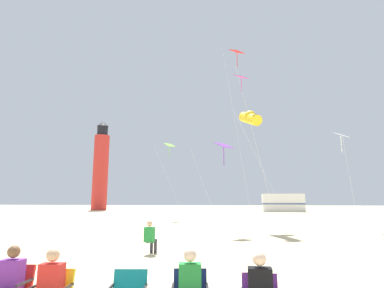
{
  "coord_description": "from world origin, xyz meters",
  "views": [
    {
      "loc": [
        1.37,
        -6.91,
        1.9
      ],
      "look_at": [
        -0.65,
        9.79,
        4.88
      ],
      "focal_mm": 29.46,
      "sensor_mm": 36.0,
      "label": 1
    }
  ],
  "objects_px": {
    "kite_diamond_violet": "(223,148)",
    "lighthouse_distant": "(101,168)",
    "spectator_yellow_chair": "(48,287)",
    "kite_diamond_white": "(341,138)",
    "camp_chair_red": "(13,287)",
    "kite_flyer_standing": "(150,236)",
    "kite_tube_gold": "(250,118)",
    "spectator_red_chair": "(8,282)",
    "kite_diamond_lime": "(170,148)",
    "kite_diamond_scarlet": "(237,59)",
    "spectator_navy_chair": "(190,287)",
    "rv_van_white": "(283,203)",
    "kite_diamond_magenta": "(242,83)"
  },
  "relations": [
    {
      "from": "kite_diamond_violet",
      "to": "lighthouse_distant",
      "type": "height_order",
      "value": "lighthouse_distant"
    },
    {
      "from": "spectator_yellow_chair",
      "to": "kite_diamond_white",
      "type": "relative_size",
      "value": 0.18
    },
    {
      "from": "camp_chair_red",
      "to": "kite_diamond_white",
      "type": "distance_m",
      "value": 20.92
    },
    {
      "from": "kite_flyer_standing",
      "to": "kite_tube_gold",
      "type": "relative_size",
      "value": 0.15
    },
    {
      "from": "spectator_red_chair",
      "to": "kite_flyer_standing",
      "type": "distance_m",
      "value": 6.47
    },
    {
      "from": "kite_diamond_violet",
      "to": "lighthouse_distant",
      "type": "bearing_deg",
      "value": 121.66
    },
    {
      "from": "spectator_red_chair",
      "to": "kite_diamond_lime",
      "type": "bearing_deg",
      "value": 91.67
    },
    {
      "from": "kite_diamond_violet",
      "to": "kite_diamond_scarlet",
      "type": "xyz_separation_m",
      "value": [
        1.05,
        3.66,
        7.13
      ]
    },
    {
      "from": "kite_diamond_lime",
      "to": "kite_tube_gold",
      "type": "bearing_deg",
      "value": -53.4
    },
    {
      "from": "kite_diamond_scarlet",
      "to": "kite_diamond_lime",
      "type": "relative_size",
      "value": 1.72
    },
    {
      "from": "spectator_yellow_chair",
      "to": "kite_tube_gold",
      "type": "height_order",
      "value": "kite_tube_gold"
    },
    {
      "from": "spectator_yellow_chair",
      "to": "spectator_navy_chair",
      "type": "bearing_deg",
      "value": 4.39
    },
    {
      "from": "rv_van_white",
      "to": "spectator_yellow_chair",
      "type": "bearing_deg",
      "value": -102.31
    },
    {
      "from": "kite_tube_gold",
      "to": "lighthouse_distant",
      "type": "distance_m",
      "value": 44.38
    },
    {
      "from": "kite_diamond_magenta",
      "to": "kite_diamond_scarlet",
      "type": "relative_size",
      "value": 0.9
    },
    {
      "from": "camp_chair_red",
      "to": "kite_diamond_scarlet",
      "type": "bearing_deg",
      "value": 72.14
    },
    {
      "from": "lighthouse_distant",
      "to": "kite_diamond_white",
      "type": "bearing_deg",
      "value": -47.62
    },
    {
      "from": "camp_chair_red",
      "to": "kite_diamond_scarlet",
      "type": "relative_size",
      "value": 0.06
    },
    {
      "from": "kite_tube_gold",
      "to": "kite_diamond_white",
      "type": "distance_m",
      "value": 6.41
    },
    {
      "from": "spectator_red_chair",
      "to": "spectator_yellow_chair",
      "type": "xyz_separation_m",
      "value": [
        0.81,
        -0.22,
        0.0
      ]
    },
    {
      "from": "kite_diamond_violet",
      "to": "kite_flyer_standing",
      "type": "bearing_deg",
      "value": -110.32
    },
    {
      "from": "spectator_yellow_chair",
      "to": "kite_flyer_standing",
      "type": "bearing_deg",
      "value": 88.58
    },
    {
      "from": "spectator_navy_chair",
      "to": "kite_diamond_white",
      "type": "relative_size",
      "value": 0.18
    },
    {
      "from": "kite_diamond_magenta",
      "to": "lighthouse_distant",
      "type": "distance_m",
      "value": 41.94
    },
    {
      "from": "kite_diamond_white",
      "to": "kite_diamond_scarlet",
      "type": "height_order",
      "value": "kite_diamond_scarlet"
    },
    {
      "from": "spectator_yellow_chair",
      "to": "kite_flyer_standing",
      "type": "height_order",
      "value": "same"
    },
    {
      "from": "spectator_navy_chair",
      "to": "kite_diamond_lime",
      "type": "height_order",
      "value": "kite_diamond_lime"
    },
    {
      "from": "kite_diamond_white",
      "to": "kite_diamond_lime",
      "type": "bearing_deg",
      "value": 148.08
    },
    {
      "from": "spectator_yellow_chair",
      "to": "camp_chair_red",
      "type": "bearing_deg",
      "value": 153.58
    },
    {
      "from": "kite_tube_gold",
      "to": "kite_diamond_lime",
      "type": "height_order",
      "value": "kite_tube_gold"
    },
    {
      "from": "spectator_red_chair",
      "to": "kite_diamond_lime",
      "type": "xyz_separation_m",
      "value": [
        -2.37,
        25.38,
        6.37
      ]
    },
    {
      "from": "kite_diamond_lime",
      "to": "spectator_red_chair",
      "type": "bearing_deg",
      "value": -84.66
    },
    {
      "from": "kite_diamond_magenta",
      "to": "kite_diamond_violet",
      "type": "relative_size",
      "value": 2.21
    },
    {
      "from": "camp_chair_red",
      "to": "rv_van_white",
      "type": "xyz_separation_m",
      "value": [
        11.78,
        47.02,
        0.89
      ]
    },
    {
      "from": "kite_diamond_lime",
      "to": "lighthouse_distant",
      "type": "xyz_separation_m",
      "value": [
        -18.31,
        26.41,
        0.85
      ]
    },
    {
      "from": "kite_diamond_white",
      "to": "kite_diamond_lime",
      "type": "xyz_separation_m",
      "value": [
        -13.42,
        8.36,
        0.96
      ]
    },
    {
      "from": "kite_flyer_standing",
      "to": "kite_diamond_scarlet",
      "type": "bearing_deg",
      "value": -96.33
    },
    {
      "from": "kite_diamond_white",
      "to": "kite_diamond_scarlet",
      "type": "bearing_deg",
      "value": -178.14
    },
    {
      "from": "spectator_yellow_chair",
      "to": "kite_diamond_white",
      "type": "distance_m",
      "value": 20.77
    },
    {
      "from": "kite_diamond_lime",
      "to": "rv_van_white",
      "type": "relative_size",
      "value": 1.15
    },
    {
      "from": "spectator_navy_chair",
      "to": "kite_flyer_standing",
      "type": "xyz_separation_m",
      "value": [
        -2.24,
        6.4,
        0.0
      ]
    },
    {
      "from": "lighthouse_distant",
      "to": "rv_van_white",
      "type": "xyz_separation_m",
      "value": [
        32.45,
        -4.64,
        -6.45
      ]
    },
    {
      "from": "kite_diamond_magenta",
      "to": "kite_diamond_violet",
      "type": "distance_m",
      "value": 8.12
    },
    {
      "from": "kite_flyer_standing",
      "to": "rv_van_white",
      "type": "distance_m",
      "value": 42.21
    },
    {
      "from": "spectator_yellow_chair",
      "to": "spectator_navy_chair",
      "type": "xyz_separation_m",
      "value": [
        2.1,
        0.26,
        0.0
      ]
    },
    {
      "from": "spectator_navy_chair",
      "to": "kite_diamond_scarlet",
      "type": "distance_m",
      "value": 20.29
    },
    {
      "from": "kite_diamond_white",
      "to": "rv_van_white",
      "type": "distance_m",
      "value": 30.49
    },
    {
      "from": "kite_diamond_lime",
      "to": "kite_diamond_white",
      "type": "bearing_deg",
      "value": -31.92
    },
    {
      "from": "spectator_navy_chair",
      "to": "lighthouse_distant",
      "type": "xyz_separation_m",
      "value": [
        -23.59,
        51.76,
        7.22
      ]
    },
    {
      "from": "camp_chair_red",
      "to": "spectator_navy_chair",
      "type": "height_order",
      "value": "spectator_navy_chair"
    }
  ]
}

